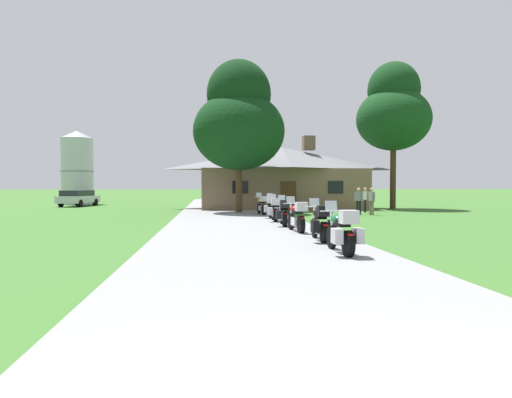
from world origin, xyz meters
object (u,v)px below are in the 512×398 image
Objects in this scene: tree_right_of_lodge at (394,111)px; motorcycle_yellow_sixth_in_row at (270,208)px; tree_by_lodge_front at (239,120)px; metal_silo_distant at (77,168)px; motorcycle_yellow_farthest_in_row at (262,205)px; bystander_gray_shirt_by_tree at (372,200)px; parked_silver_suv_far_left at (78,197)px; bystander_gray_shirt_beside_signpost at (359,200)px; motorcycle_green_nearest_to_camera at (342,232)px; motorcycle_black_second_in_row at (321,223)px; motorcycle_blue_fourth_in_row at (284,213)px; bystander_white_shirt_near_lodge at (365,198)px; motorcycle_red_fifth_in_row at (275,210)px; motorcycle_red_third_in_row at (297,217)px.

motorcycle_yellow_sixth_in_row is at bearing -138.70° from tree_right_of_lodge.
metal_silo_distant is at bearing 131.93° from tree_by_lodge_front.
motorcycle_yellow_farthest_in_row is 24.90m from metal_silo_distant.
parked_silver_suv_far_left is at bearing 35.53° from bystander_gray_shirt_by_tree.
bystander_gray_shirt_beside_signpost is 0.83m from bystander_gray_shirt_by_tree.
motorcycle_green_nearest_to_camera is 2.63m from motorcycle_black_second_in_row.
tree_by_lodge_front is 22.17m from metal_silo_distant.
tree_by_lodge_front is (-1.20, 2.52, 5.39)m from motorcycle_yellow_farthest_in_row.
motorcycle_blue_fourth_in_row and motorcycle_yellow_sixth_in_row have the same top height.
motorcycle_green_nearest_to_camera is 0.18× the size of tree_right_of_lodge.
bystander_gray_shirt_by_tree reaches higher than motorcycle_yellow_farthest_in_row.
bystander_white_shirt_near_lodge and bystander_gray_shirt_beside_signpost have the same top height.
motorcycle_yellow_sixth_in_row is at bearing -75.64° from tree_by_lodge_front.
tree_by_lodge_front is 1.38× the size of metal_silo_distant.
motorcycle_yellow_sixth_in_row is 1.00× the size of motorcycle_yellow_farthest_in_row.
motorcycle_black_second_in_row is 1.25× the size of bystander_gray_shirt_beside_signpost.
motorcycle_red_fifth_in_row is 1.00× the size of motorcycle_yellow_sixth_in_row.
metal_silo_distant reaches higher than motorcycle_green_nearest_to_camera.
tree_by_lodge_front reaches higher than metal_silo_distant.
motorcycle_yellow_sixth_in_row is 15.95m from tree_right_of_lodge.
motorcycle_green_nearest_to_camera is at bearing -65.20° from metal_silo_distant.
metal_silo_distant reaches higher than motorcycle_red_third_in_row.
motorcycle_red_third_in_row is at bearing -3.87° from bystander_white_shirt_near_lodge.
tree_by_lodge_front is at bearing 101.91° from motorcycle_red_fifth_in_row.
parked_silver_suv_far_left is (-14.52, 19.24, 0.17)m from motorcycle_red_fifth_in_row.
motorcycle_blue_fourth_in_row is at bearing -85.80° from motorcycle_yellow_sixth_in_row.
bystander_white_shirt_near_lodge reaches higher than parked_silver_suv_far_left.
motorcycle_red_fifth_in_row is at bearing 93.97° from motorcycle_black_second_in_row.
motorcycle_yellow_sixth_in_row is (-0.01, 13.15, 0.00)m from motorcycle_green_nearest_to_camera.
motorcycle_yellow_farthest_in_row is at bearing 98.53° from motorcycle_yellow_sixth_in_row.
metal_silo_distant is at bearing 114.46° from motorcycle_green_nearest_to_camera.
bystander_gray_shirt_beside_signpost is at bearing 69.13° from motorcycle_black_second_in_row.
metal_silo_distant reaches higher than bystander_gray_shirt_beside_signpost.
bystander_gray_shirt_by_tree is at bearing 26.22° from motorcycle_yellow_sixth_in_row.
tree_right_of_lodge is 29.76m from metal_silo_distant.
tree_right_of_lodge reaches higher than metal_silo_distant.
motorcycle_black_second_in_row is 0.21× the size of tree_by_lodge_front.
bystander_gray_shirt_by_tree is 10.54m from tree_right_of_lodge.
bystander_gray_shirt_by_tree is (-0.64, -2.97, 0.00)m from bystander_white_shirt_near_lodge.
motorcycle_red_third_in_row and motorcycle_blue_fourth_in_row have the same top height.
motorcycle_yellow_farthest_in_row is (-0.10, 10.35, 0.00)m from motorcycle_red_third_in_row.
metal_silo_distant is (-26.86, 12.18, -3.96)m from tree_right_of_lodge.
motorcycle_blue_fourth_in_row is 0.21× the size of tree_by_lodge_front.
motorcycle_blue_fourth_in_row is 26.23m from parked_silver_suv_far_left.
motorcycle_black_second_in_row and motorcycle_blue_fourth_in_row have the same top height.
tree_right_of_lodge is (3.63, 4.04, 6.61)m from bystander_white_shirt_near_lodge.
bystander_white_shirt_near_lodge is (7.21, 13.04, 0.31)m from motorcycle_red_third_in_row.
bystander_gray_shirt_beside_signpost reaches higher than motorcycle_red_fifth_in_row.
tree_right_of_lodge reaches higher than motorcycle_red_fifth_in_row.
motorcycle_red_third_in_row and motorcycle_yellow_farthest_in_row have the same top height.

